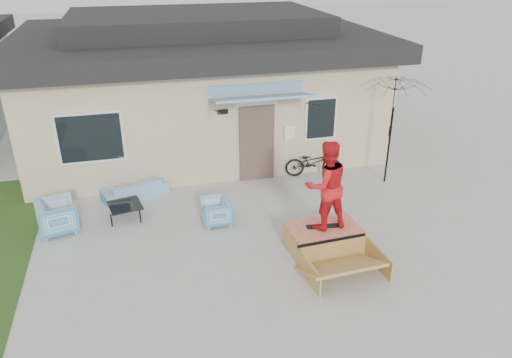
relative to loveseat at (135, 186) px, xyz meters
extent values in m
plane|color=#ACACA9|center=(2.29, -4.15, -0.32)|extent=(90.00, 90.00, 0.00)
cube|color=#C7B58B|center=(2.29, 3.85, 1.18)|extent=(10.00, 7.00, 3.00)
cube|color=black|center=(2.29, 3.85, 2.93)|extent=(10.80, 7.80, 0.50)
cube|color=black|center=(2.29, 3.85, 3.48)|extent=(7.50, 4.50, 0.60)
cube|color=brown|center=(3.29, 0.31, 0.73)|extent=(0.95, 0.08, 2.10)
cube|color=white|center=(-0.91, 0.32, 1.28)|extent=(1.60, 0.06, 1.30)
cube|color=white|center=(5.09, 0.32, 1.28)|extent=(0.90, 0.06, 1.20)
cube|color=teal|center=(3.29, -0.20, 2.13)|extent=(2.50, 1.09, 0.29)
imported|color=teal|center=(0.00, 0.00, 0.00)|extent=(1.70, 0.98, 0.64)
imported|color=teal|center=(-1.72, -1.23, 0.10)|extent=(0.93, 0.97, 0.83)
imported|color=teal|center=(1.79, -1.77, 0.02)|extent=(0.62, 0.66, 0.67)
cube|color=black|center=(-0.25, -1.03, -0.14)|extent=(0.86, 0.86, 0.36)
imported|color=black|center=(4.86, 0.12, 0.18)|extent=(1.63, 0.84, 1.00)
cylinder|color=black|center=(6.65, -0.72, 0.73)|extent=(0.05, 0.05, 2.10)
imported|color=black|center=(6.65, -0.72, 1.43)|extent=(1.93, 1.80, 0.90)
cube|color=black|center=(3.80, -3.33, 0.20)|extent=(0.74, 0.28, 0.05)
imported|color=red|center=(3.80, -3.33, 1.18)|extent=(1.00, 0.81, 1.91)
camera|label=1|loc=(0.23, -11.59, 5.53)|focal=34.45mm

